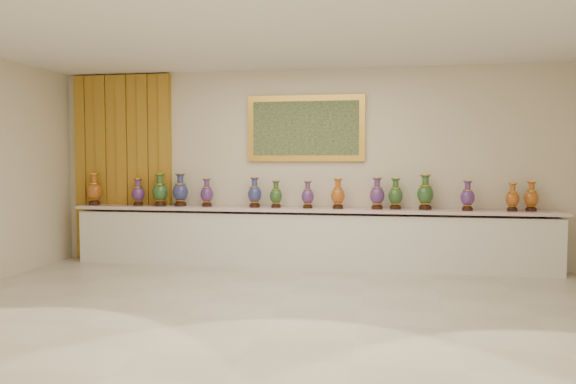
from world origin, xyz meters
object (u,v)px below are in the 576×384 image
(counter, at_px, (307,239))
(vase_2, at_px, (160,191))
(vase_1, at_px, (138,193))
(vase_0, at_px, (94,191))

(counter, distance_m, vase_2, 2.42)
(vase_1, xyz_separation_m, vase_2, (0.37, -0.02, 0.04))
(vase_0, bearing_deg, vase_2, 0.51)
(vase_0, xyz_separation_m, vase_1, (0.73, 0.03, -0.04))
(vase_1, height_order, vase_2, vase_2)
(vase_0, height_order, vase_1, vase_0)
(counter, relative_size, vase_0, 14.29)
(counter, bearing_deg, vase_2, -179.34)
(counter, height_order, vase_2, vase_2)
(vase_0, relative_size, vase_2, 1.00)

